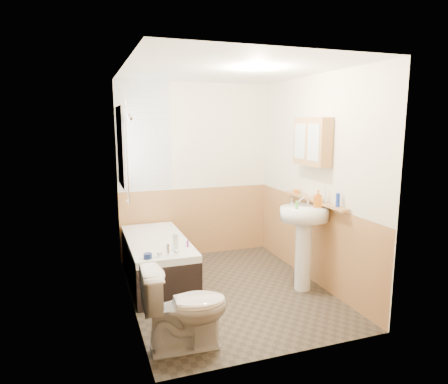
{
  "coord_description": "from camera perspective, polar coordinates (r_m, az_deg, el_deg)",
  "views": [
    {
      "loc": [
        -1.52,
        -4.15,
        1.95
      ],
      "look_at": [
        0.0,
        0.15,
        1.15
      ],
      "focal_mm": 32.0,
      "sensor_mm": 36.0,
      "label": 1
    }
  ],
  "objects": [
    {
      "name": "black_jar",
      "position": [
        5.21,
        10.25,
        0.1
      ],
      "size": [
        0.09,
        0.09,
        0.05
      ],
      "primitive_type": "cylinder",
      "rotation": [
        0.0,
        0.0,
        0.37
      ],
      "color": "orange",
      "rests_on": "pine_shelf"
    },
    {
      "name": "wall_right",
      "position": [
        4.96,
        12.78,
        1.59
      ],
      "size": [
        0.02,
        2.8,
        2.5
      ],
      "primitive_type": "cube",
      "color": "#F3EBC9",
      "rests_on": "ground"
    },
    {
      "name": "clear_bottle",
      "position": [
        4.52,
        10.34,
        -1.85
      ],
      "size": [
        0.04,
        0.04,
        0.09
      ],
      "primitive_type": "cylinder",
      "rotation": [
        0.0,
        0.0,
        -0.1
      ],
      "color": "#59C647",
      "rests_on": "sink"
    },
    {
      "name": "toilet",
      "position": [
        3.61,
        -5.53,
        -16.14
      ],
      "size": [
        0.77,
        0.45,
        0.73
      ],
      "primitive_type": "imported",
      "rotation": [
        0.0,
        0.0,
        1.53
      ],
      "color": "white",
      "rests_on": "floor"
    },
    {
      "name": "soap_bottle",
      "position": [
        4.67,
        13.23,
        -1.55
      ],
      "size": [
        0.17,
        0.22,
        0.09
      ],
      "primitive_type": "imported",
      "rotation": [
        0.0,
        0.0,
        -0.43
      ],
      "color": "orange",
      "rests_on": "sink"
    },
    {
      "name": "window",
      "position": [
        5.13,
        -14.41,
        6.29
      ],
      "size": [
        0.03,
        0.79,
        0.99
      ],
      "color": "white",
      "rests_on": "wall_left"
    },
    {
      "name": "tile_return_back",
      "position": [
        5.59,
        -11.39,
        7.71
      ],
      "size": [
        0.75,
        0.01,
        1.5
      ],
      "primitive_type": "cube",
      "color": "white",
      "rests_on": "wall_back"
    },
    {
      "name": "wainscot_front",
      "position": [
        3.47,
        8.78,
        -14.89
      ],
      "size": [
        2.2,
        0.01,
        1.0
      ],
      "primitive_type": "cube",
      "color": "#BA844C",
      "rests_on": "wall_front"
    },
    {
      "name": "bathtub",
      "position": [
        5.05,
        -9.51,
        -9.44
      ],
      "size": [
        0.7,
        1.57,
        0.68
      ],
      "color": "black",
      "rests_on": "floor"
    },
    {
      "name": "sink",
      "position": [
        4.72,
        11.37,
        -5.5
      ],
      "size": [
        0.58,
        0.47,
        1.12
      ],
      "rotation": [
        0.0,
        0.0,
        -0.24
      ],
      "color": "white",
      "rests_on": "floor"
    },
    {
      "name": "wall_back",
      "position": [
        5.8,
        -4.15,
        3.0
      ],
      "size": [
        2.2,
        0.02,
        2.5
      ],
      "primitive_type": "cube",
      "color": "#F3EBC9",
      "rests_on": "ground"
    },
    {
      "name": "tile_cladding_left",
      "position": [
        4.23,
        -13.34,
        0.15
      ],
      "size": [
        0.01,
        2.8,
        2.5
      ],
      "primitive_type": "cube",
      "color": "white",
      "rests_on": "wall_left"
    },
    {
      "name": "pine_shelf",
      "position": [
        4.85,
        12.78,
        -1.17
      ],
      "size": [
        0.1,
        1.23,
        0.03
      ],
      "primitive_type": "cube",
      "color": "#BA844C",
      "rests_on": "wall_right"
    },
    {
      "name": "wall_left",
      "position": [
        4.23,
        -13.64,
        0.14
      ],
      "size": [
        0.02,
        2.8,
        2.5
      ],
      "primitive_type": "cube",
      "color": "#F3EBC9",
      "rests_on": "ground"
    },
    {
      "name": "ceiling",
      "position": [
        4.45,
        0.67,
        17.05
      ],
      "size": [
        2.8,
        2.8,
        0.0
      ],
      "primitive_type": "plane",
      "rotation": [
        3.14,
        0.0,
        0.0
      ],
      "color": "white",
      "rests_on": "ground"
    },
    {
      "name": "green_bottle",
      "position": [
        4.65,
        14.25,
        -0.18
      ],
      "size": [
        0.04,
        0.04,
        0.21
      ],
      "primitive_type": "cone",
      "rotation": [
        0.0,
        0.0,
        0.03
      ],
      "color": "silver",
      "rests_on": "pine_shelf"
    },
    {
      "name": "wall_front",
      "position": [
        3.21,
        9.32,
        -2.79
      ],
      "size": [
        2.2,
        0.02,
        2.5
      ],
      "primitive_type": "cube",
      "color": "#F3EBC9",
      "rests_on": "ground"
    },
    {
      "name": "orange_bottle",
      "position": [
        4.61,
        -5.22,
        -7.36
      ],
      "size": [
        0.03,
        0.03,
        0.07
      ],
      "primitive_type": "cylinder",
      "rotation": [
        0.0,
        0.0,
        -0.39
      ],
      "color": "purple",
      "rests_on": "bathtub"
    },
    {
      "name": "wainscot_right",
      "position": [
        5.11,
        12.24,
        -6.77
      ],
      "size": [
        0.01,
        2.8,
        1.0
      ],
      "primitive_type": "cube",
      "color": "#BA844C",
      "rests_on": "wall_right"
    },
    {
      "name": "blue_gel",
      "position": [
        4.46,
        -6.96,
        -7.15
      ],
      "size": [
        0.06,
        0.04,
        0.2
      ],
      "primitive_type": "cube",
      "rotation": [
        0.0,
        0.0,
        0.02
      ],
      "color": "silver",
      "rests_on": "bathtub"
    },
    {
      "name": "cream_jar",
      "position": [
        4.29,
        -10.83,
        -8.96
      ],
      "size": [
        0.11,
        0.11,
        0.06
      ],
      "primitive_type": "cylinder",
      "rotation": [
        0.0,
        0.0,
        -0.35
      ],
      "color": "navy",
      "rests_on": "bathtub"
    },
    {
      "name": "medicine_cabinet",
      "position": [
        4.8,
        12.46,
        7.03
      ],
      "size": [
        0.16,
        0.62,
        0.56
      ],
      "color": "#BA844C",
      "rests_on": "wall_right"
    },
    {
      "name": "shower_riser",
      "position": [
        4.68,
        -13.62,
        6.66
      ],
      "size": [
        0.11,
        0.08,
        1.21
      ],
      "color": "silver",
      "rests_on": "wall_left"
    },
    {
      "name": "foam_can",
      "position": [
        4.46,
        15.95,
        -1.11
      ],
      "size": [
        0.05,
        0.05,
        0.15
      ],
      "primitive_type": "cylinder",
      "rotation": [
        0.0,
        0.0,
        0.2
      ],
      "color": "#19339E",
      "rests_on": "pine_shelf"
    },
    {
      "name": "wainscot_back",
      "position": [
        5.92,
        -4.0,
        -4.24
      ],
      "size": [
        2.2,
        0.01,
        1.0
      ],
      "primitive_type": "cube",
      "color": "#BA844C",
      "rests_on": "wall_back"
    },
    {
      "name": "floor",
      "position": [
        4.83,
        0.61,
        -13.86
      ],
      "size": [
        2.8,
        2.8,
        0.0
      ],
      "primitive_type": "plane",
      "color": "#312A22",
      "rests_on": "ground"
    }
  ]
}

